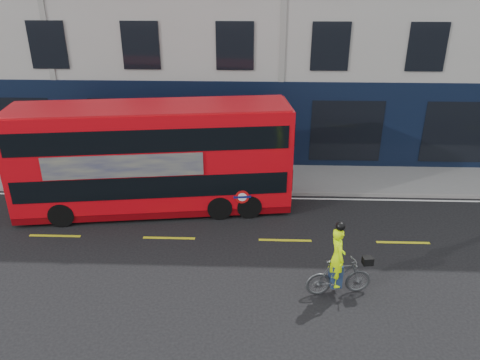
{
  "coord_description": "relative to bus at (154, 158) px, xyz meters",
  "views": [
    {
      "loc": [
        -1.04,
        -12.24,
        8.53
      ],
      "look_at": [
        -1.59,
        2.57,
        1.76
      ],
      "focal_mm": 35.0,
      "sensor_mm": 36.0,
      "label": 1
    }
  ],
  "objects": [
    {
      "name": "lane_dashes",
      "position": [
        4.81,
        -2.18,
        -2.09
      ],
      "size": [
        58.0,
        0.12,
        0.01
      ],
      "primitive_type": null,
      "color": "gold",
      "rests_on": "ground"
    },
    {
      "name": "pavement",
      "position": [
        4.81,
        2.82,
        -2.03
      ],
      "size": [
        60.0,
        3.0,
        0.12
      ],
      "primitive_type": "cube",
      "color": "gray",
      "rests_on": "ground"
    },
    {
      "name": "cyclist",
      "position": [
        6.13,
        -4.98,
        -1.31
      ],
      "size": [
        1.95,
        0.82,
        2.34
      ],
      "rotation": [
        0.0,
        0.0,
        0.15
      ],
      "color": "#454749",
      "rests_on": "ground"
    },
    {
      "name": "ground",
      "position": [
        4.81,
        -3.68,
        -2.09
      ],
      "size": [
        120.0,
        120.0,
        0.0
      ],
      "primitive_type": "plane",
      "color": "black",
      "rests_on": "ground"
    },
    {
      "name": "road_edge_line",
      "position": [
        4.81,
        1.02,
        -2.09
      ],
      "size": [
        58.0,
        0.1,
        0.01
      ],
      "primitive_type": "cube",
      "color": "silver",
      "rests_on": "ground"
    },
    {
      "name": "bus",
      "position": [
        0.0,
        0.0,
        0.0
      ],
      "size": [
        10.33,
        3.6,
        4.08
      ],
      "rotation": [
        0.0,
        0.0,
        0.13
      ],
      "color": "red",
      "rests_on": "ground"
    },
    {
      "name": "kerb",
      "position": [
        4.81,
        1.32,
        -2.03
      ],
      "size": [
        60.0,
        0.12,
        0.13
      ],
      "primitive_type": "cube",
      "color": "gray",
      "rests_on": "ground"
    }
  ]
}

